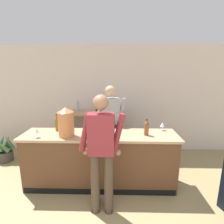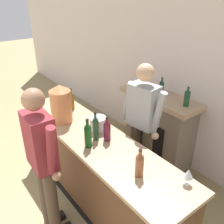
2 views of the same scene
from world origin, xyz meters
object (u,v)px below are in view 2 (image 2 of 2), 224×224
at_px(wine_bottle_port_short, 96,127).
at_px(fireplace_stone, 158,126).
at_px(ice_bucket_steel, 98,124).
at_px(wine_bottle_riesling_slim, 88,135).
at_px(wine_glass_back_row, 188,174).
at_px(person_bartender, 142,126).
at_px(wine_glass_by_dispenser, 41,102).
at_px(potted_plant_corner, 67,106).
at_px(copper_dispenser, 61,104).
at_px(person_customer, 43,162).
at_px(wine_bottle_chardonnay_pale, 107,130).
at_px(wine_bottle_burgundy_dark, 71,100).
at_px(wine_bottle_cabernet_heavy, 140,164).

bearing_deg(wine_bottle_port_short, fireplace_stone, 100.97).
xyz_separation_m(ice_bucket_steel, wine_bottle_riesling_slim, (0.23, -0.28, 0.07)).
distance_m(ice_bucket_steel, wine_glass_back_row, 1.26).
bearing_deg(person_bartender, wine_glass_back_row, -21.49).
height_order(fireplace_stone, wine_bottle_riesling_slim, fireplace_stone).
xyz_separation_m(fireplace_stone, ice_bucket_steel, (0.11, -1.22, 0.52)).
height_order(fireplace_stone, wine_glass_by_dispenser, fireplace_stone).
xyz_separation_m(fireplace_stone, wine_glass_back_row, (1.36, -1.12, 0.55)).
relative_size(fireplace_stone, potted_plant_corner, 2.05).
xyz_separation_m(potted_plant_corner, copper_dispenser, (1.79, -0.97, 0.98)).
bearing_deg(wine_bottle_port_short, ice_bucket_steel, 138.91).
bearing_deg(person_bartender, person_customer, -93.68).
distance_m(copper_dispenser, wine_bottle_chardonnay_pale, 0.75).
relative_size(fireplace_stone, wine_glass_back_row, 8.67).
bearing_deg(wine_bottle_riesling_slim, wine_bottle_port_short, 116.02).
distance_m(fireplace_stone, wine_bottle_burgundy_dark, 1.45).
xyz_separation_m(person_customer, copper_dispenser, (-0.64, 0.55, 0.26)).
distance_m(person_bartender, ice_bucket_steel, 0.56).
height_order(potted_plant_corner, wine_bottle_port_short, wine_bottle_port_short).
bearing_deg(wine_bottle_chardonnay_pale, wine_bottle_port_short, -135.83).
bearing_deg(wine_bottle_chardonnay_pale, copper_dispenser, -164.35).
distance_m(ice_bucket_steel, wine_bottle_port_short, 0.22).
bearing_deg(ice_bucket_steel, fireplace_stone, 95.08).
distance_m(wine_bottle_chardonnay_pale, wine_glass_by_dispenser, 1.23).
distance_m(wine_bottle_port_short, wine_glass_back_row, 1.12).
xyz_separation_m(ice_bucket_steel, wine_bottle_cabernet_heavy, (0.91, -0.16, 0.05)).
distance_m(person_customer, wine_bottle_cabernet_heavy, 0.97).
bearing_deg(person_bartender, wine_bottle_riesling_slim, -92.36).
height_order(fireplace_stone, potted_plant_corner, fireplace_stone).
height_order(potted_plant_corner, person_customer, person_customer).
bearing_deg(wine_bottle_cabernet_heavy, wine_bottle_riesling_slim, -169.71).
height_order(fireplace_stone, wine_bottle_cabernet_heavy, fireplace_stone).
xyz_separation_m(potted_plant_corner, wine_glass_back_row, (3.51, -0.62, 0.84)).
relative_size(wine_bottle_burgundy_dark, wine_bottle_port_short, 0.90).
height_order(person_customer, wine_bottle_cabernet_heavy, person_customer).
distance_m(fireplace_stone, person_bartender, 0.93).
relative_size(ice_bucket_steel, wine_bottle_cabernet_heavy, 0.73).
distance_m(person_customer, person_bartender, 1.28).
xyz_separation_m(potted_plant_corner, wine_bottle_port_short, (2.41, -0.86, 0.88)).
bearing_deg(wine_bottle_riesling_slim, wine_bottle_chardonnay_pale, 85.19).
bearing_deg(fireplace_stone, wine_bottle_riesling_slim, -77.42).
bearing_deg(wine_bottle_cabernet_heavy, person_bartender, 134.94).
distance_m(person_customer, ice_bucket_steel, 0.81).
distance_m(wine_bottle_burgundy_dark, wine_glass_by_dispenser, 0.43).
height_order(copper_dispenser, wine_bottle_burgundy_dark, copper_dispenser).
bearing_deg(potted_plant_corner, wine_bottle_cabernet_heavy, -15.57).
xyz_separation_m(ice_bucket_steel, wine_bottle_port_short, (0.15, -0.13, 0.07)).
xyz_separation_m(copper_dispenser, ice_bucket_steel, (0.47, 0.24, -0.17)).
distance_m(copper_dispenser, wine_bottle_cabernet_heavy, 1.38).
xyz_separation_m(person_customer, wine_bottle_burgundy_dark, (-0.89, 0.82, 0.15)).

